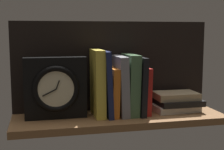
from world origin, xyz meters
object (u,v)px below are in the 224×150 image
book_stack_side (177,102)px  book_orange_pandolfini (112,91)px  book_navy_bierce (106,83)px  framed_clock (56,88)px  book_green_romantic (130,84)px  book_black_skeptic (138,85)px  book_gray_chess (120,85)px  book_red_requiem (144,90)px  book_yellow_seinlanguage (98,83)px

book_stack_side → book_orange_pandolfini: bearing=-179.7°
book_navy_bierce → framed_clock: 17.99cm
book_green_romantic → book_black_skeptic: size_ratio=1.04×
book_orange_pandolfini → book_stack_side: (25.51, 0.14, -5.11)cm
book_gray_chess → framed_clock: 23.47cm
book_gray_chess → book_red_requiem: book_gray_chess is taller
book_orange_pandolfini → book_gray_chess: 3.71cm
book_yellow_seinlanguage → book_gray_chess: (8.45, 0.00, -1.20)cm
book_yellow_seinlanguage → book_gray_chess: 8.53cm
book_yellow_seinlanguage → book_orange_pandolfini: size_ratio=1.38×
book_stack_side → book_navy_bierce: bearing=-179.7°
book_green_romantic → book_red_requiem: (5.53, -0.00, -2.43)cm
book_orange_pandolfini → book_green_romantic: book_green_romantic is taller
book_orange_pandolfini → book_green_romantic: 7.17cm
book_yellow_seinlanguage → book_black_skeptic: size_ratio=1.13×
book_green_romantic → book_navy_bierce: bearing=180.0°
book_yellow_seinlanguage → book_green_romantic: 12.20cm
framed_clock → book_yellow_seinlanguage: bearing=0.3°
book_orange_pandolfini → book_black_skeptic: book_black_skeptic is taller
book_orange_pandolfini → book_gray_chess: (3.04, 0.00, 2.11)cm
book_green_romantic → book_red_requiem: size_ratio=1.28×
book_black_skeptic → book_red_requiem: 3.03cm
book_gray_chess → book_red_requiem: (9.25, -0.00, -2.17)cm
book_navy_bierce → book_gray_chess: (5.51, 0.00, -0.99)cm
book_black_skeptic → framed_clock: framed_clock is taller
book_navy_bierce → framed_clock: (-17.96, -0.07, -0.96)cm
book_green_romantic → book_stack_side: bearing=0.4°
book_orange_pandolfini → book_green_romantic: bearing=0.0°
book_red_requiem → book_yellow_seinlanguage: bearing=180.0°
book_green_romantic → book_orange_pandolfini: bearing=180.0°
book_navy_bierce → book_stack_side: book_navy_bierce is taller
book_navy_bierce → book_red_requiem: size_ratio=1.37×
book_yellow_seinlanguage → book_gray_chess: size_ratio=1.11×
book_black_skeptic → framed_clock: 30.42cm
framed_clock → book_stack_side: (45.93, 0.21, -7.25)cm
book_green_romantic → book_red_requiem: 6.04cm
book_green_romantic → book_red_requiem: bearing=-0.0°
book_yellow_seinlanguage → book_orange_pandolfini: 6.33cm
book_black_skeptic → framed_clock: size_ratio=0.98×
book_orange_pandolfini → book_stack_side: book_orange_pandolfini is taller
book_red_requiem → book_orange_pandolfini: bearing=180.0°
book_yellow_seinlanguage → book_red_requiem: 18.01cm
book_yellow_seinlanguage → book_navy_bierce: bearing=0.0°
book_navy_bierce → framed_clock: book_navy_bierce is taller
book_black_skeptic → book_gray_chess: bearing=180.0°
book_navy_bierce → book_stack_side: bearing=0.3°
book_red_requiem → book_stack_side: 14.15cm
book_stack_side → book_yellow_seinlanguage: bearing=-179.7°
book_navy_bierce → book_orange_pandolfini: book_navy_bierce is taller
book_yellow_seinlanguage → book_navy_bierce: size_ratio=1.02×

